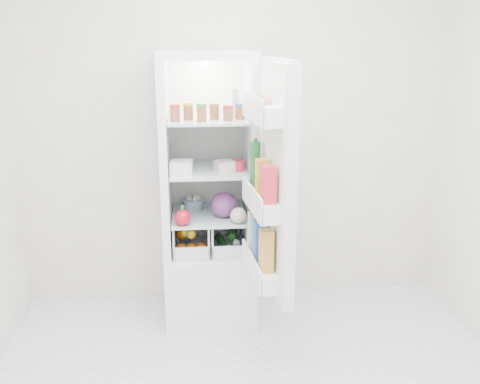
{
  "coord_description": "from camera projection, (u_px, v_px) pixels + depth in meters",
  "views": [
    {
      "loc": [
        -0.3,
        -2.19,
        1.89
      ],
      "look_at": [
        -0.02,
        0.95,
        0.96
      ],
      "focal_mm": 40.0,
      "sensor_mm": 36.0,
      "label": 1
    }
  ],
  "objects": [
    {
      "name": "tin_red",
      "position": [
        237.0,
        165.0,
        3.41
      ],
      "size": [
        0.12,
        0.12,
        0.06
      ],
      "primitive_type": "cylinder",
      "rotation": [
        0.0,
        0.0,
        -0.22
      ],
      "color": "red",
      "rests_on": "shelf_mid"
    },
    {
      "name": "room_walls",
      "position": [
        264.0,
        110.0,
        2.2
      ],
      "size": [
        3.02,
        3.02,
        2.61
      ],
      "color": "silver",
      "rests_on": "ground"
    },
    {
      "name": "bell_pepper",
      "position": [
        183.0,
        218.0,
        3.32
      ],
      "size": [
        0.1,
        0.1,
        0.1
      ],
      "primitive_type": "sphere",
      "color": "red",
      "rests_on": "shelf_low"
    },
    {
      "name": "fridge_door",
      "position": [
        272.0,
        186.0,
        2.94
      ],
      "size": [
        0.22,
        0.6,
        1.3
      ],
      "rotation": [
        0.0,
        0.0,
        1.67
      ],
      "color": "white",
      "rests_on": "refrigerator"
    },
    {
      "name": "tub_cream",
      "position": [
        224.0,
        166.0,
        3.39
      ],
      "size": [
        0.14,
        0.14,
        0.07
      ],
      "primitive_type": "cube",
      "rotation": [
        0.0,
        0.0,
        0.3
      ],
      "color": "silver",
      "rests_on": "shelf_mid"
    },
    {
      "name": "mushroom_bowl",
      "position": [
        193.0,
        204.0,
        3.64
      ],
      "size": [
        0.16,
        0.16,
        0.07
      ],
      "primitive_type": "cylinder",
      "rotation": [
        0.0,
        0.0,
        -0.17
      ],
      "color": "#7E9EBD",
      "rests_on": "shelf_low"
    },
    {
      "name": "crisper_left",
      "position": [
        191.0,
        233.0,
        3.59
      ],
      "size": [
        0.23,
        0.46,
        0.22
      ],
      "primitive_type": null,
      "color": "silver",
      "rests_on": "refrigerator"
    },
    {
      "name": "veg_pile",
      "position": [
        228.0,
        239.0,
        3.62
      ],
      "size": [
        0.16,
        0.3,
        0.1
      ],
      "color": "#1B521B",
      "rests_on": "refrigerator"
    },
    {
      "name": "crisper_right",
      "position": [
        228.0,
        232.0,
        3.61
      ],
      "size": [
        0.23,
        0.46,
        0.22
      ],
      "primitive_type": null,
      "color": "silver",
      "rests_on": "refrigerator"
    },
    {
      "name": "shelf_mid",
      "position": [
        208.0,
        169.0,
        3.47
      ],
      "size": [
        0.49,
        0.53,
        0.02
      ],
      "primitive_type": "cube",
      "color": "silver",
      "rests_on": "refrigerator"
    },
    {
      "name": "shelf_low",
      "position": [
        209.0,
        214.0,
        3.56
      ],
      "size": [
        0.49,
        0.53,
        0.01
      ],
      "primitive_type": "cube",
      "color": "silver",
      "rests_on": "refrigerator"
    },
    {
      "name": "shelf_top",
      "position": [
        208.0,
        119.0,
        3.38
      ],
      "size": [
        0.49,
        0.53,
        0.02
      ],
      "primitive_type": "cube",
      "color": "silver",
      "rests_on": "refrigerator"
    },
    {
      "name": "red_cabbage",
      "position": [
        224.0,
        205.0,
        3.46
      ],
      "size": [
        0.17,
        0.17,
        0.17
      ],
      "primitive_type": "sphere",
      "color": "#55205D",
      "rests_on": "shelf_low"
    },
    {
      "name": "tub_white",
      "position": [
        182.0,
        168.0,
        3.3
      ],
      "size": [
        0.14,
        0.14,
        0.09
      ],
      "primitive_type": "cube",
      "rotation": [
        0.0,
        0.0,
        -0.08
      ],
      "color": "silver",
      "rests_on": "shelf_mid"
    },
    {
      "name": "refrigerator",
      "position": [
        209.0,
        222.0,
        3.64
      ],
      "size": [
        0.6,
        0.6,
        1.8
      ],
      "color": "white",
      "rests_on": "ground"
    },
    {
      "name": "citrus_pile",
      "position": [
        190.0,
        239.0,
        3.53
      ],
      "size": [
        0.2,
        0.24,
        0.16
      ],
      "color": "orange",
      "rests_on": "refrigerator"
    },
    {
      "name": "squeeze_bottle",
      "position": [
        235.0,
        103.0,
        3.36
      ],
      "size": [
        0.06,
        0.06,
        0.18
      ],
      "primitive_type": "cylinder",
      "rotation": [
        0.0,
        0.0,
        0.2
      ],
      "color": "silver",
      "rests_on": "shelf_top"
    },
    {
      "name": "salad_bag",
      "position": [
        238.0,
        216.0,
        3.36
      ],
      "size": [
        0.1,
        0.1,
        0.1
      ],
      "primitive_type": "sphere",
      "color": "#B2C694",
      "rests_on": "shelf_low"
    },
    {
      "name": "condiment_jars",
      "position": [
        208.0,
        113.0,
        3.26
      ],
      "size": [
        0.46,
        0.16,
        0.08
      ],
      "color": "#B21919",
      "rests_on": "shelf_top"
    }
  ]
}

